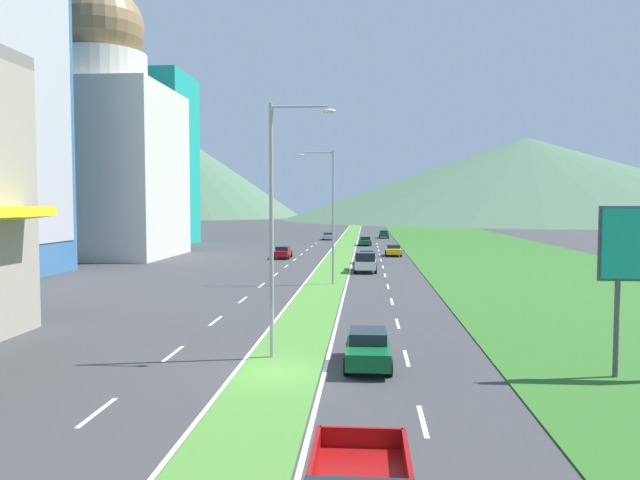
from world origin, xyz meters
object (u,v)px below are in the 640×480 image
car_0 (393,250)px  car_5 (283,252)px  street_lamp_near (278,216)px  car_3 (367,257)px  car_2 (384,234)px  car_6 (365,241)px  pickup_truck_1 (365,262)px  street_lamp_mid (330,209)px  car_7 (368,348)px  car_1 (328,236)px

car_0 → car_5: car_5 is taller
street_lamp_near → car_3: (3.77, 42.24, -5.34)m
car_2 → car_6: 21.43m
car_3 → pickup_truck_1: size_ratio=0.83×
street_lamp_near → car_2: street_lamp_near is taller
street_lamp_mid → pickup_truck_1: 11.26m
car_7 → car_0: bearing=176.4°
street_lamp_mid → car_2: size_ratio=2.61×
street_lamp_near → car_1: street_lamp_near is taller
car_0 → car_2: car_2 is taller
street_lamp_mid → car_7: 25.76m
car_3 → car_7: 43.20m
street_lamp_near → car_3: bearing=84.9°
street_lamp_near → pickup_truck_1: size_ratio=2.00×
car_0 → car_2: 40.62m
street_lamp_mid → pickup_truck_1: (2.89, 9.57, -5.18)m
street_lamp_mid → car_6: 48.13m
car_6 → pickup_truck_1: 38.16m
car_0 → pickup_truck_1: 19.00m
car_2 → street_lamp_near: bearing=-4.4°
street_lamp_near → car_7: size_ratio=2.47×
car_5 → street_lamp_mid: bearing=-163.3°
car_1 → car_5: 38.94m
car_6 → street_lamp_near: bearing=-2.8°
car_5 → car_2: bearing=-16.6°
pickup_truck_1 → street_lamp_near: bearing=-6.2°
car_6 → pickup_truck_1: pickup_truck_1 is taller
car_5 → pickup_truck_1: bearing=-144.8°
car_1 → car_3: (7.03, -44.40, 0.04)m
car_6 → car_5: bearing=-22.5°
car_6 → car_0: bearing=10.5°
street_lamp_mid → car_2: street_lamp_mid is taller
car_0 → car_7: car_7 is taller
car_5 → car_7: (10.19, -48.79, -0.02)m
street_lamp_near → car_6: street_lamp_near is taller
pickup_truck_1 → car_6: bearing=-179.8°
car_2 → car_3: (-3.31, -50.67, -0.02)m
car_7 → car_6: bearing=-179.8°
car_2 → car_3: car_2 is taller
car_1 → car_2: bearing=-58.8°
pickup_truck_1 → car_2: bearing=176.7°
street_lamp_mid → car_7: size_ratio=2.50×
street_lamp_mid → car_6: (2.78, 47.74, -5.43)m
car_2 → car_7: 93.92m
car_2 → car_7: size_ratio=0.96×
car_3 → car_7: size_ratio=1.03×
car_3 → street_lamp_mid: bearing=-9.4°
street_lamp_mid → car_6: size_ratio=2.34×
street_lamp_near → car_2: 93.33m
pickup_truck_1 → car_3: bearing=179.2°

